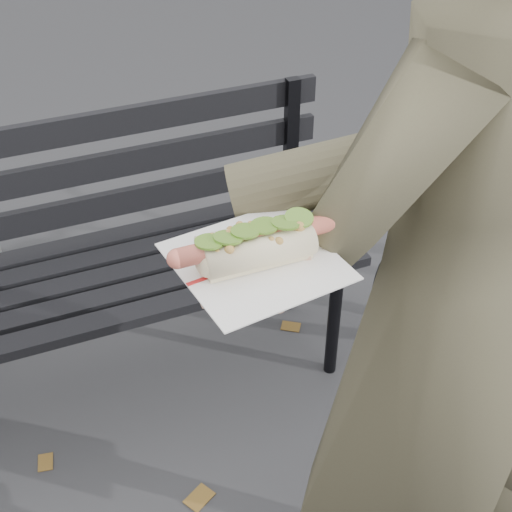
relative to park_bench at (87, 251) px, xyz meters
The scene contains 4 objects.
park_bench is the anchor object (origin of this frame).
person 1.14m from the park_bench, 62.18° to the right, with size 0.68×0.44×1.86m, color #4F4934.
held_hotdog 1.24m from the park_bench, 73.00° to the right, with size 0.63×0.30×0.20m.
fallen_leaves 0.84m from the park_bench, 66.06° to the right, with size 4.40×3.44×0.00m.
Camera 1 is at (-0.18, -0.68, 1.75)m, focal length 50.00 mm.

